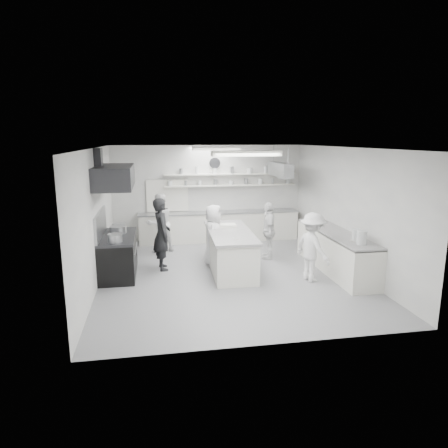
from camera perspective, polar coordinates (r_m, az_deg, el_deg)
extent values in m
cube|color=#94959A|center=(9.87, 0.61, -7.05)|extent=(6.00, 7.00, 0.02)
cube|color=white|center=(9.32, 0.65, 10.77)|extent=(6.00, 7.00, 0.02)
cube|color=silver|center=(12.89, -2.22, 4.40)|extent=(6.00, 0.04, 3.00)
cube|color=silver|center=(6.16, 6.61, -4.25)|extent=(6.00, 0.04, 3.00)
cube|color=silver|center=(9.41, -17.63, 0.96)|extent=(0.04, 7.00, 3.00)
cube|color=silver|center=(10.45, 17.04, 2.05)|extent=(0.04, 7.00, 3.00)
cube|color=black|center=(10.00, -14.67, -4.43)|extent=(0.80, 1.80, 0.90)
cube|color=#2B2C2F|center=(9.65, -15.28, 6.46)|extent=(0.85, 2.00, 0.50)
cube|color=white|center=(12.83, -0.68, -0.35)|extent=(5.00, 0.60, 0.92)
cube|color=white|center=(12.85, 0.96, 5.50)|extent=(4.20, 0.26, 0.04)
cube|color=white|center=(12.81, 0.96, 7.06)|extent=(4.20, 0.26, 0.04)
cube|color=black|center=(12.77, -8.01, 3.99)|extent=(1.30, 0.04, 1.00)
cylinder|color=white|center=(12.79, -1.33, 8.62)|extent=(0.32, 0.05, 0.32)
cube|color=white|center=(10.34, 15.45, -3.81)|extent=(0.74, 3.30, 0.94)
cube|color=#9D9FA3|center=(12.18, 7.91, 7.63)|extent=(0.30, 1.60, 0.40)
cube|color=white|center=(7.57, 3.19, 9.91)|extent=(1.30, 0.25, 0.10)
cube|color=white|center=(11.10, -1.08, 10.62)|extent=(1.30, 0.25, 0.10)
cube|color=white|center=(10.00, 0.86, -3.90)|extent=(1.04, 2.57, 0.94)
cylinder|color=#9D9FA3|center=(10.11, -14.73, -0.90)|extent=(0.40, 0.40, 0.22)
imported|color=black|center=(10.07, -8.78, -1.42)|extent=(0.51, 0.71, 1.79)
imported|color=white|center=(11.61, -9.12, 0.11)|extent=(1.03, 0.96, 1.69)
imported|color=white|center=(10.34, -1.48, -1.57)|extent=(0.69, 0.87, 1.57)
imported|color=white|center=(10.95, 6.31, -0.93)|extent=(0.56, 0.96, 1.54)
imported|color=white|center=(9.39, 12.38, -3.22)|extent=(0.88, 1.16, 1.58)
imported|color=#9D9FA3|center=(10.38, 0.93, -0.45)|extent=(0.32, 0.32, 0.07)
imported|color=white|center=(9.16, 1.77, -2.20)|extent=(0.22, 0.22, 0.06)
imported|color=white|center=(9.45, 18.15, -2.35)|extent=(0.27, 0.27, 0.05)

